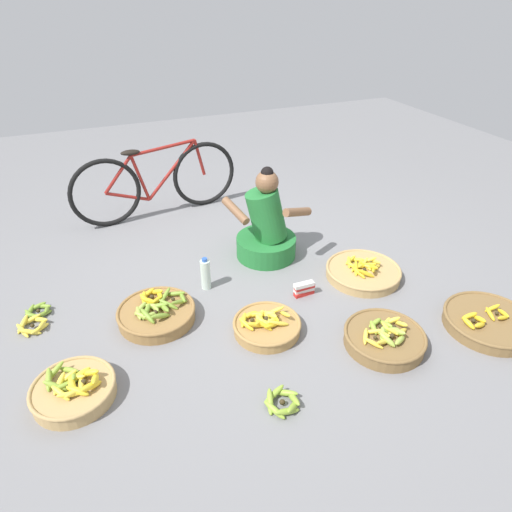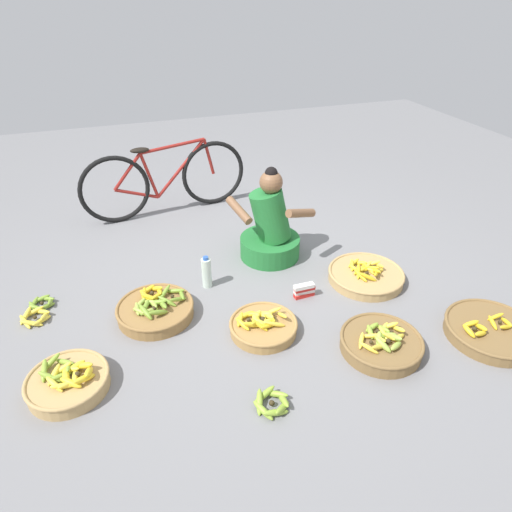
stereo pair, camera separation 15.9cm
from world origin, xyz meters
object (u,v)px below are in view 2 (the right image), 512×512
banana_basket_mid_right (491,330)px  loose_bananas_back_left (38,311)px  banana_basket_front_center (155,309)px  water_bottle (207,273)px  loose_bananas_mid_left (272,403)px  banana_basket_front_right (263,325)px  packet_carton_stack (304,290)px  bicycle_leaning (166,180)px  banana_basket_back_center (381,343)px  vendor_woman_front (270,229)px  banana_basket_back_right (366,275)px  banana_basket_near_bicycle (68,381)px

banana_basket_mid_right → loose_bananas_back_left: banana_basket_mid_right is taller
banana_basket_front_center → banana_basket_mid_right: size_ratio=0.90×
water_bottle → loose_bananas_mid_left: bearing=-87.0°
banana_basket_front_right → packet_carton_stack: bearing=32.3°
bicycle_leaning → banana_basket_front_right: bicycle_leaning is taller
banana_basket_back_center → loose_bananas_back_left: size_ratio=1.43×
banana_basket_front_right → packet_carton_stack: size_ratio=2.74×
loose_bananas_back_left → loose_bananas_mid_left: loose_bananas_mid_left is taller
bicycle_leaning → packet_carton_stack: bearing=-67.9°
vendor_woman_front → banana_basket_front_center: 1.20m
banana_basket_front_right → loose_bananas_back_left: (-1.49, 0.72, -0.03)m
banana_basket_back_right → banana_basket_near_bicycle: bearing=-169.6°
banana_basket_front_center → loose_bananas_mid_left: 1.15m
vendor_woman_front → banana_basket_back_center: 1.39m
vendor_woman_front → bicycle_leaning: size_ratio=0.48×
loose_bananas_back_left → loose_bananas_mid_left: (1.32, -1.34, 0.01)m
vendor_woman_front → bicycle_leaning: 1.35m
packet_carton_stack → bicycle_leaning: bearing=112.1°
vendor_woman_front → water_bottle: vendor_woman_front is taller
water_bottle → packet_carton_stack: 0.77m
banana_basket_front_right → loose_bananas_back_left: size_ratio=1.25×
banana_basket_front_center → loose_bananas_mid_left: banana_basket_front_center is taller
banana_basket_back_center → water_bottle: bearing=130.3°
banana_basket_back_center → loose_bananas_mid_left: size_ratio=2.27×
bicycle_leaning → banana_basket_mid_right: (1.76, -2.63, -0.31)m
water_bottle → vendor_woman_front: bearing=23.0°
bicycle_leaning → banana_basket_mid_right: size_ratio=2.74×
bicycle_leaning → packet_carton_stack: bicycle_leaning is taller
loose_bananas_back_left → water_bottle: water_bottle is taller
vendor_woman_front → banana_basket_mid_right: (1.06, -1.47, -0.21)m
packet_carton_stack → loose_bananas_mid_left: bearing=-124.0°
banana_basket_back_center → banana_basket_mid_right: bearing=-9.5°
banana_basket_back_right → loose_bananas_back_left: 2.52m
banana_basket_front_center → banana_basket_front_right: (0.68, -0.41, -0.01)m
banana_basket_back_center → loose_bananas_mid_left: (-0.84, -0.20, -0.03)m
banana_basket_front_right → banana_basket_back_center: banana_basket_back_center is taller
bicycle_leaning → loose_bananas_back_left: 1.84m
bicycle_leaning → packet_carton_stack: size_ratio=9.79×
banana_basket_front_right → packet_carton_stack: banana_basket_front_right is taller
banana_basket_near_bicycle → banana_basket_front_center: banana_basket_near_bicycle is taller
vendor_woman_front → banana_basket_front_right: (-0.40, -0.92, -0.21)m
banana_basket_back_right → banana_basket_back_center: banana_basket_back_center is taller
loose_bananas_back_left → banana_basket_back_center: bearing=-27.8°
water_bottle → packet_carton_stack: bearing=-29.4°
vendor_woman_front → banana_basket_mid_right: size_ratio=1.33×
loose_bananas_back_left → packet_carton_stack: size_ratio=2.19×
water_bottle → banana_basket_back_center: bearing=-49.7°
banana_basket_front_right → banana_basket_back_right: banana_basket_back_right is taller
banana_basket_near_bicycle → loose_bananas_mid_left: bearing=-25.3°
loose_bananas_back_left → banana_basket_back_right: bearing=-9.3°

